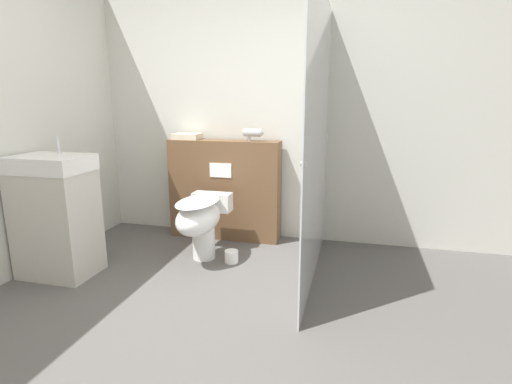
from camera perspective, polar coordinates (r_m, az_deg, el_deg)
name	(u,v)px	position (r m, az deg, el deg)	size (l,w,h in m)	color
ground_plane	(174,342)	(2.55, -11.69, -20.28)	(12.00, 12.00, 0.00)	#565451
wall_back	(257,114)	(4.03, 0.19, 11.12)	(8.00, 0.06, 2.50)	silver
partition_panel	(225,190)	(4.04, -4.47, 0.33)	(1.12, 0.24, 1.00)	brown
shower_glass	(318,141)	(3.06, 8.84, 7.16)	(0.04, 1.70, 2.16)	silver
toilet	(201,219)	(3.50, -7.85, -3.83)	(0.36, 0.71, 0.56)	white
sink_vanity	(56,216)	(3.54, -26.68, -3.10)	(0.58, 0.42, 1.11)	beige
hair_drier	(254,133)	(3.84, -0.36, 8.44)	(0.20, 0.07, 0.12)	#B7B7BC
folded_towel	(187,136)	(4.11, -9.79, 7.84)	(0.26, 0.19, 0.06)	beige
spare_toilet_roll	(231,256)	(3.53, -3.53, -9.18)	(0.12, 0.12, 0.11)	white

